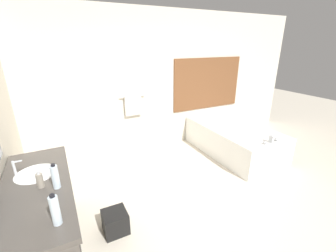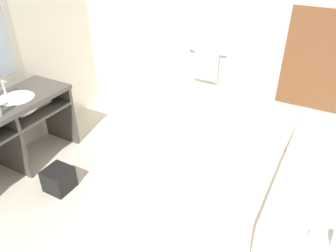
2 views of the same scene
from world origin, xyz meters
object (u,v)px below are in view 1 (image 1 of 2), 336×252
at_px(water_bottle_1, 55,177).
at_px(soap_dispenser, 40,180).
at_px(waste_bin, 115,222).
at_px(water_bottle_2, 55,210).
at_px(bathtub, 233,138).

bearing_deg(water_bottle_1, soap_dispenser, 150.18).
bearing_deg(waste_bin, soap_dispenser, -174.76).
height_order(water_bottle_1, soap_dispenser, water_bottle_1).
relative_size(water_bottle_1, water_bottle_2, 0.96).
bearing_deg(water_bottle_1, waste_bin, 14.64).
xyz_separation_m(water_bottle_2, waste_bin, (0.52, 0.61, -0.85)).
bearing_deg(waste_bin, water_bottle_2, -130.60).
xyz_separation_m(water_bottle_1, soap_dispenser, (-0.13, 0.07, -0.04)).
bearing_deg(water_bottle_1, water_bottle_2, -91.95).
height_order(bathtub, waste_bin, bathtub).
relative_size(bathtub, soap_dispenser, 11.38).
bearing_deg(bathtub, soap_dispenser, -162.96).
bearing_deg(bathtub, water_bottle_1, -161.10).
distance_m(soap_dispenser, waste_bin, 1.03).
relative_size(water_bottle_2, soap_dispenser, 1.51).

